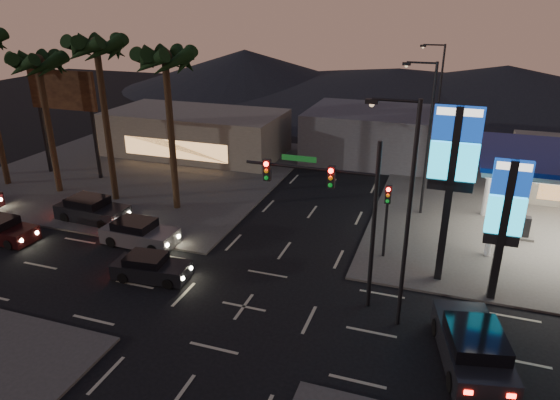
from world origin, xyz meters
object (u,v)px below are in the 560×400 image
at_px(traffic_signal_mast, 336,198).
at_px(car_lane_a_mid, 1,230).
at_px(car_lane_a_front, 151,268).
at_px(car_lane_b_mid, 92,210).
at_px(car_lane_b_front, 139,233).
at_px(pylon_sign_short, 506,210).
at_px(pylon_sign_tall, 453,161).
at_px(suv_station, 472,347).

relative_size(traffic_signal_mast, car_lane_a_mid, 1.83).
bearing_deg(car_lane_a_front, car_lane_a_mid, 174.96).
height_order(traffic_signal_mast, car_lane_b_mid, traffic_signal_mast).
height_order(car_lane_b_front, car_lane_b_mid, car_lane_b_mid).
height_order(pylon_sign_short, traffic_signal_mast, traffic_signal_mast).
xyz_separation_m(pylon_sign_tall, car_lane_b_front, (-16.85, -1.49, -5.70)).
xyz_separation_m(pylon_sign_short, car_lane_b_front, (-19.35, -0.49, -3.96)).
distance_m(traffic_signal_mast, car_lane_a_mid, 20.74).
distance_m(car_lane_a_front, car_lane_a_mid, 10.95).
relative_size(traffic_signal_mast, car_lane_a_front, 1.94).
bearing_deg(car_lane_a_mid, pylon_sign_short, 5.56).
height_order(pylon_sign_short, suv_station, pylon_sign_short).
bearing_deg(car_lane_a_front, pylon_sign_tall, 18.25).
relative_size(pylon_sign_tall, car_lane_b_front, 1.94).
bearing_deg(traffic_signal_mast, car_lane_a_front, -173.11).
height_order(car_lane_a_mid, car_lane_b_front, car_lane_b_front).
height_order(car_lane_a_front, car_lane_b_front, car_lane_b_front).
height_order(pylon_sign_tall, car_lane_b_mid, pylon_sign_tall).
bearing_deg(suv_station, car_lane_a_front, 173.97).
height_order(car_lane_a_front, car_lane_b_mid, car_lane_b_mid).
height_order(traffic_signal_mast, suv_station, traffic_signal_mast).
relative_size(pylon_sign_short, traffic_signal_mast, 0.88).
relative_size(car_lane_b_front, car_lane_b_mid, 0.94).
height_order(traffic_signal_mast, car_lane_b_front, traffic_signal_mast).
distance_m(pylon_sign_short, suv_station, 6.61).
xyz_separation_m(pylon_sign_tall, car_lane_a_mid, (-24.97, -3.68, -5.74)).
bearing_deg(pylon_sign_tall, car_lane_a_mid, -171.63).
xyz_separation_m(pylon_sign_short, traffic_signal_mast, (-7.24, -2.51, 0.57)).
bearing_deg(car_lane_b_front, car_lane_a_mid, -164.93).
bearing_deg(car_lane_b_mid, car_lane_a_front, -33.63).
height_order(pylon_sign_tall, car_lane_b_front, pylon_sign_tall).
xyz_separation_m(pylon_sign_short, car_lane_a_front, (-16.56, -3.64, -4.05)).
bearing_deg(pylon_sign_short, pylon_sign_tall, 158.20).
distance_m(pylon_sign_tall, car_lane_a_mid, 25.88).
bearing_deg(pylon_sign_tall, suv_station, -76.41).
relative_size(pylon_sign_tall, car_lane_a_front, 2.18).
distance_m(pylon_sign_tall, traffic_signal_mast, 6.02).
bearing_deg(car_lane_b_front, car_lane_a_front, -48.51).
distance_m(car_lane_a_front, suv_station, 15.67).
height_order(traffic_signal_mast, car_lane_a_mid, traffic_signal_mast).
distance_m(pylon_sign_short, car_lane_a_mid, 27.89).
xyz_separation_m(traffic_signal_mast, car_lane_b_mid, (-16.97, 3.97, -4.49)).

